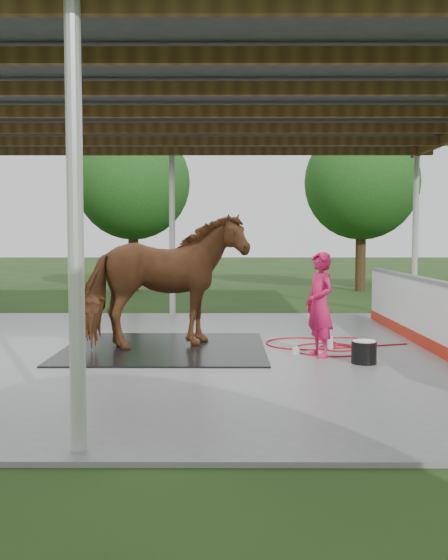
{
  "coord_description": "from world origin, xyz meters",
  "views": [
    {
      "loc": [
        1.27,
        -9.94,
        1.87
      ],
      "look_at": [
        1.23,
        0.07,
        1.19
      ],
      "focal_mm": 40.0,
      "sensor_mm": 36.0,
      "label": 1
    }
  ],
  "objects_px": {
    "handler": "(320,305)",
    "wash_bucket": "(364,352)",
    "horse": "(164,280)",
    "dasher_board": "(434,317)"
  },
  "relations": [
    {
      "from": "horse",
      "to": "wash_bucket",
      "type": "relative_size",
      "value": 7.18
    },
    {
      "from": "dasher_board",
      "to": "wash_bucket",
      "type": "xyz_separation_m",
      "value": [
        -1.33,
        -1.01,
        -0.37
      ]
    },
    {
      "from": "handler",
      "to": "wash_bucket",
      "type": "relative_size",
      "value": 4.42
    },
    {
      "from": "wash_bucket",
      "to": "horse",
      "type": "bearing_deg",
      "value": 158.5
    },
    {
      "from": "dasher_board",
      "to": "wash_bucket",
      "type": "relative_size",
      "value": 22.05
    },
    {
      "from": "horse",
      "to": "handler",
      "type": "height_order",
      "value": "horse"
    },
    {
      "from": "horse",
      "to": "wash_bucket",
      "type": "xyz_separation_m",
      "value": [
        3.01,
        -1.18,
        -0.95
      ]
    },
    {
      "from": "handler",
      "to": "dasher_board",
      "type": "bearing_deg",
      "value": 80.42
    },
    {
      "from": "dasher_board",
      "to": "horse",
      "type": "bearing_deg",
      "value": 177.67
    },
    {
      "from": "horse",
      "to": "wash_bucket",
      "type": "bearing_deg",
      "value": -134.01
    }
  ]
}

